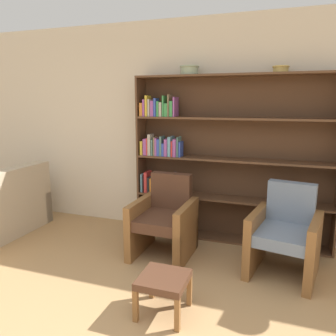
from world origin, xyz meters
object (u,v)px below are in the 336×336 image
at_px(bookshelf, 215,161).
at_px(bowl_olive, 281,69).
at_px(bowl_sage, 189,70).
at_px(armchair_leather, 164,220).
at_px(footstool, 164,282).
at_px(armchair_cushioned, 285,235).

relative_size(bookshelf, bowl_olive, 13.10).
bearing_deg(bowl_olive, bowl_sage, -180.00).
distance_m(armchair_leather, footstool, 1.11).
xyz_separation_m(bowl_sage, bowl_olive, (1.05, 0.00, -0.02)).
xyz_separation_m(bookshelf, bowl_olive, (0.71, -0.02, 1.08)).
bearing_deg(armchair_cushioned, footstool, 58.89).
distance_m(bowl_sage, armchair_leather, 1.82).
distance_m(bowl_sage, armchair_cushioned, 2.18).
bearing_deg(footstool, armchair_leather, 109.24).
xyz_separation_m(armchair_leather, footstool, (0.36, -1.04, -0.13)).
height_order(bowl_sage, armchair_leather, bowl_sage).
distance_m(bowl_olive, armchair_cushioned, 1.81).
distance_m(bowl_sage, footstool, 2.50).
relative_size(bookshelf, armchair_cushioned, 2.67).
xyz_separation_m(bookshelf, armchair_leather, (-0.43, -0.66, -0.60)).
bearing_deg(bookshelf, bowl_olive, -2.01).
xyz_separation_m(bowl_sage, armchair_leather, (-0.10, -0.63, -1.70)).
xyz_separation_m(bowl_olive, footstool, (-0.78, -1.68, -1.81)).
height_order(armchair_leather, footstool, armchair_leather).
height_order(bookshelf, bowl_olive, bowl_olive).
bearing_deg(bowl_sage, bookshelf, 4.25).
bearing_deg(armchair_leather, bowl_sage, -96.97).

